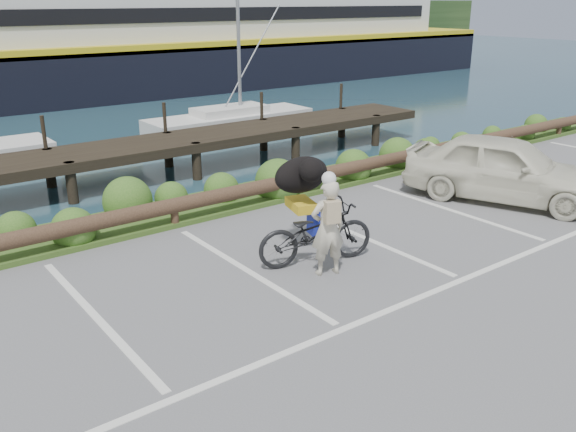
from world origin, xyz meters
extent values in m
plane|color=#5A5A5C|center=(0.00, 0.00, 0.00)|extent=(72.00, 72.00, 0.00)
cube|color=#3D5B21|center=(0.00, 5.30, 0.05)|extent=(34.00, 1.60, 0.10)
imported|color=black|center=(1.13, 1.58, 0.54)|extent=(2.17, 1.26, 1.08)
imported|color=beige|center=(1.00, 1.12, 0.81)|extent=(0.67, 0.53, 1.61)
ellipsoid|color=black|center=(1.31, 2.22, 1.40)|extent=(0.82, 1.20, 0.63)
imported|color=beige|center=(6.69, 1.72, 0.74)|extent=(3.30, 4.67, 1.48)
camera|label=1|loc=(-5.06, -5.82, 4.29)|focal=38.00mm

